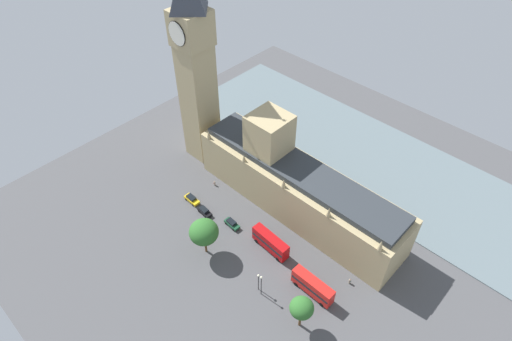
% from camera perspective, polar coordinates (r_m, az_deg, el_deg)
% --- Properties ---
extents(ground_plane, '(131.49, 131.49, 0.00)m').
position_cam_1_polar(ground_plane, '(117.12, 4.79, -5.45)').
color(ground_plane, '#4C4C4F').
extents(river_thames, '(37.09, 118.34, 0.25)m').
position_cam_1_polar(river_thames, '(136.89, 13.49, 2.11)').
color(river_thames, slate).
rests_on(river_thames, ground).
extents(parliament_building, '(14.08, 59.54, 25.07)m').
position_cam_1_polar(parliament_building, '(113.04, 5.00, -1.76)').
color(parliament_building, tan).
rests_on(parliament_building, ground).
extents(clock_tower, '(8.93, 8.93, 58.55)m').
position_cam_1_polar(clock_tower, '(117.69, -8.03, 13.69)').
color(clock_tower, tan).
rests_on(clock_tower, ground).
extents(car_yellow_cab_leading, '(2.05, 4.75, 1.74)m').
position_cam_1_polar(car_yellow_cab_leading, '(119.93, -8.44, -3.74)').
color(car_yellow_cab_leading, gold).
rests_on(car_yellow_cab_leading, ground).
extents(car_black_by_river_gate, '(2.11, 4.62, 1.74)m').
position_cam_1_polar(car_black_by_river_gate, '(116.52, -6.78, -5.33)').
color(car_black_by_river_gate, black).
rests_on(car_black_by_river_gate, ground).
extents(car_dark_green_under_trees, '(2.04, 4.58, 1.74)m').
position_cam_1_polar(car_dark_green_under_trees, '(113.17, -3.19, -6.97)').
color(car_dark_green_under_trees, '#19472D').
rests_on(car_dark_green_under_trees, ground).
extents(double_decker_bus_kerbside, '(3.12, 10.62, 4.75)m').
position_cam_1_polar(double_decker_bus_kerbside, '(107.15, 1.92, -9.40)').
color(double_decker_bus_kerbside, '#B20C0F').
rests_on(double_decker_bus_kerbside, ground).
extents(double_decker_bus_far_end, '(2.74, 10.53, 4.75)m').
position_cam_1_polar(double_decker_bus_far_end, '(101.06, 7.45, -14.81)').
color(double_decker_bus_far_end, red).
rests_on(double_decker_bus_far_end, ground).
extents(pedestrian_corner, '(0.64, 0.70, 1.67)m').
position_cam_1_polar(pedestrian_corner, '(105.36, 12.19, -14.04)').
color(pedestrian_corner, gray).
rests_on(pedestrian_corner, ground).
extents(pedestrian_midblock, '(0.60, 0.67, 1.62)m').
position_cam_1_polar(pedestrian_midblock, '(123.61, -5.45, -1.69)').
color(pedestrian_midblock, gray).
rests_on(pedestrian_midblock, ground).
extents(plane_tree_trailing, '(7.05, 7.05, 10.48)m').
position_cam_1_polar(plane_tree_trailing, '(103.59, -6.86, -8.03)').
color(plane_tree_trailing, brown).
rests_on(plane_tree_trailing, ground).
extents(plane_tree_near_tower, '(5.10, 5.10, 9.23)m').
position_cam_1_polar(plane_tree_near_tower, '(93.04, 6.02, -17.53)').
color(plane_tree_near_tower, brown).
rests_on(plane_tree_near_tower, ground).
extents(street_lamp_opposite_hall, '(0.56, 0.56, 5.84)m').
position_cam_1_polar(street_lamp_opposite_hall, '(99.44, 0.32, -14.08)').
color(street_lamp_opposite_hall, black).
rests_on(street_lamp_opposite_hall, ground).
extents(street_lamp_slot_10, '(0.56, 0.56, 6.99)m').
position_cam_1_polar(street_lamp_slot_10, '(98.21, 0.70, -14.47)').
color(street_lamp_slot_10, black).
rests_on(street_lamp_slot_10, ground).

